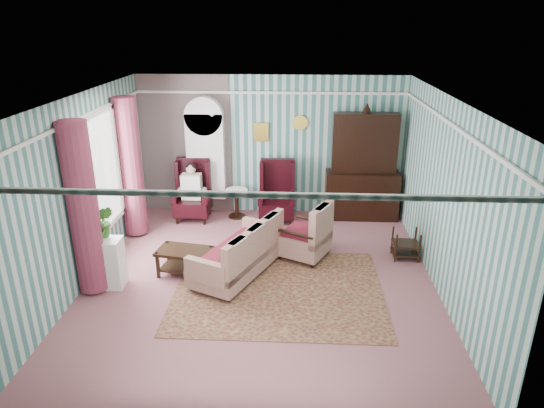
# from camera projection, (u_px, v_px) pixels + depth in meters

# --- Properties ---
(floor) EXTENTS (6.00, 6.00, 0.00)m
(floor) POSITION_uv_depth(u_px,v_px,m) (261.00, 280.00, 7.82)
(floor) COLOR #8E5259
(floor) RESTS_ON ground
(room_shell) EXTENTS (5.53, 6.02, 2.91)m
(room_shell) POSITION_uv_depth(u_px,v_px,m) (220.00, 156.00, 7.29)
(room_shell) COLOR #3B6B67
(room_shell) RESTS_ON ground
(bookcase) EXTENTS (0.80, 0.28, 2.24)m
(bookcase) POSITION_uv_depth(u_px,v_px,m) (206.00, 162.00, 10.13)
(bookcase) COLOR silver
(bookcase) RESTS_ON floor
(dresser_hutch) EXTENTS (1.50, 0.56, 2.36)m
(dresser_hutch) POSITION_uv_depth(u_px,v_px,m) (363.00, 164.00, 9.84)
(dresser_hutch) COLOR black
(dresser_hutch) RESTS_ON floor
(wingback_left) EXTENTS (0.76, 0.80, 1.25)m
(wingback_left) POSITION_uv_depth(u_px,v_px,m) (192.00, 191.00, 9.96)
(wingback_left) COLOR black
(wingback_left) RESTS_ON floor
(wingback_right) EXTENTS (0.76, 0.80, 1.25)m
(wingback_right) POSITION_uv_depth(u_px,v_px,m) (277.00, 192.00, 9.87)
(wingback_right) COLOR black
(wingback_right) RESTS_ON floor
(seated_woman) EXTENTS (0.44, 0.40, 1.18)m
(seated_woman) POSITION_uv_depth(u_px,v_px,m) (192.00, 192.00, 9.97)
(seated_woman) COLOR white
(seated_woman) RESTS_ON floor
(round_side_table) EXTENTS (0.50, 0.50, 0.60)m
(round_side_table) POSITION_uv_depth(u_px,v_px,m) (237.00, 204.00, 10.17)
(round_side_table) COLOR black
(round_side_table) RESTS_ON floor
(nest_table) EXTENTS (0.45, 0.38, 0.54)m
(nest_table) POSITION_uv_depth(u_px,v_px,m) (406.00, 244.00, 8.44)
(nest_table) COLOR black
(nest_table) RESTS_ON floor
(plant_stand) EXTENTS (0.55, 0.35, 0.80)m
(plant_stand) POSITION_uv_depth(u_px,v_px,m) (105.00, 263.00, 7.52)
(plant_stand) COLOR silver
(plant_stand) RESTS_ON floor
(rug) EXTENTS (3.20, 2.60, 0.01)m
(rug) POSITION_uv_depth(u_px,v_px,m) (279.00, 290.00, 7.53)
(rug) COLOR #511B1F
(rug) RESTS_ON floor
(sofa) EXTENTS (1.73, 2.10, 0.96)m
(sofa) POSITION_uv_depth(u_px,v_px,m) (237.00, 247.00, 7.86)
(sofa) COLOR #BCAD92
(sofa) RESTS_ON floor
(floral_armchair) EXTENTS (1.06, 1.10, 1.05)m
(floral_armchair) POSITION_uv_depth(u_px,v_px,m) (304.00, 229.00, 8.40)
(floral_armchair) COLOR beige
(floral_armchair) RESTS_ON floor
(coffee_table) EXTENTS (0.95, 0.66, 0.45)m
(coffee_table) POSITION_uv_depth(u_px,v_px,m) (185.00, 262.00, 7.92)
(coffee_table) COLOR black
(coffee_table) RESTS_ON floor
(potted_plant_a) EXTENTS (0.44, 0.41, 0.40)m
(potted_plant_a) POSITION_uv_depth(u_px,v_px,m) (97.00, 229.00, 7.24)
(potted_plant_a) COLOR #174A1B
(potted_plant_a) RESTS_ON plant_stand
(potted_plant_b) EXTENTS (0.30, 0.25, 0.51)m
(potted_plant_b) POSITION_uv_depth(u_px,v_px,m) (104.00, 221.00, 7.38)
(potted_plant_b) COLOR #19521D
(potted_plant_b) RESTS_ON plant_stand
(potted_plant_c) EXTENTS (0.19, 0.19, 0.34)m
(potted_plant_c) POSITION_uv_depth(u_px,v_px,m) (96.00, 227.00, 7.38)
(potted_plant_c) COLOR #1A5019
(potted_plant_c) RESTS_ON plant_stand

